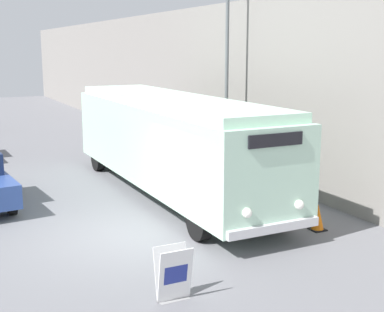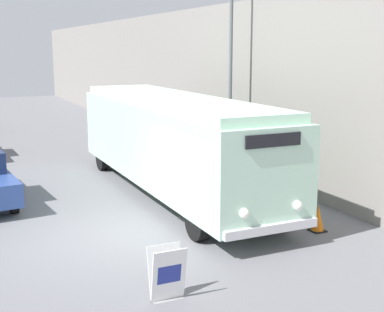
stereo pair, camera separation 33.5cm
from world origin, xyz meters
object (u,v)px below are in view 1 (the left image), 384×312
(vintage_bus, at_px, (170,139))
(streetlamp, at_px, (227,40))
(sign_board, at_px, (174,275))
(traffic_cone, at_px, (318,218))

(vintage_bus, height_order, streetlamp, streetlamp)
(vintage_bus, distance_m, sign_board, 7.23)
(vintage_bus, height_order, traffic_cone, vintage_bus)
(sign_board, bearing_deg, vintage_bus, 66.35)
(sign_board, distance_m, traffic_cone, 5.05)
(sign_board, bearing_deg, traffic_cone, 20.95)
(sign_board, height_order, streetlamp, streetlamp)
(vintage_bus, xyz_separation_m, traffic_cone, (1.85, -4.73, -1.37))
(sign_board, xyz_separation_m, traffic_cone, (4.71, 1.80, -0.15))
(streetlamp, bearing_deg, sign_board, -125.57)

